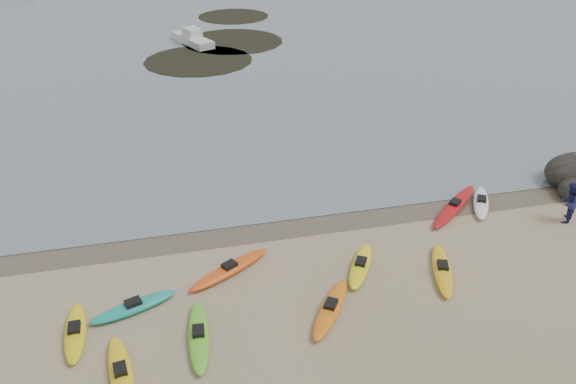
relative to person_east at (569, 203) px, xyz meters
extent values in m
plane|color=tan|center=(-12.16, 2.86, -0.96)|extent=(600.00, 600.00, 0.00)
plane|color=brown|center=(-12.16, 2.56, -0.96)|extent=(60.00, 60.00, 0.00)
ellipsoid|color=#E55213|center=(-15.25, -0.31, -0.79)|extent=(3.67, 2.60, 0.34)
ellipsoid|color=white|center=(-2.99, 2.06, -0.79)|extent=(2.15, 3.06, 0.34)
ellipsoid|color=teal|center=(-18.91, -1.70, -0.79)|extent=(3.25, 1.75, 0.34)
ellipsoid|color=#64D029|center=(-16.77, -3.68, -0.79)|extent=(0.93, 3.58, 0.34)
ellipsoid|color=yellow|center=(-20.84, -2.56, -0.79)|extent=(0.82, 3.08, 0.34)
ellipsoid|color=yellow|center=(-19.28, -4.80, -0.79)|extent=(1.22, 3.55, 0.34)
ellipsoid|color=yellow|center=(-10.16, -1.27, -0.79)|extent=(2.14, 3.02, 0.34)
ellipsoid|color=yellow|center=(-7.13, -2.22, -0.79)|extent=(1.87, 3.55, 0.34)
ellipsoid|color=orange|center=(-12.05, -3.39, -0.79)|extent=(2.53, 3.29, 0.34)
ellipsoid|color=#B71213|center=(-4.35, 2.06, -0.79)|extent=(4.00, 3.60, 0.34)
imported|color=navy|center=(0.00, 0.00, 0.00)|extent=(1.19, 1.17, 1.93)
cylinder|color=black|center=(-13.84, 28.50, -0.94)|extent=(9.01, 9.01, 0.04)
cylinder|color=black|center=(-10.17, 33.85, -0.94)|extent=(9.26, 9.26, 0.04)
cylinder|color=black|center=(-8.62, 44.07, -0.94)|extent=(7.63, 7.63, 0.04)
cube|color=silver|center=(-13.85, 33.79, -0.58)|extent=(3.58, 5.71, 0.78)
camera|label=1|loc=(-17.02, -17.96, 12.80)|focal=35.00mm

